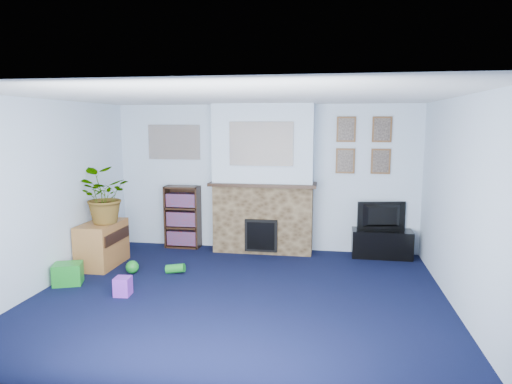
% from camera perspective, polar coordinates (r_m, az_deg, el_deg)
% --- Properties ---
extents(floor, '(5.00, 4.50, 0.01)m').
position_cam_1_polar(floor, '(5.69, -2.24, -13.04)').
color(floor, black).
rests_on(floor, ground).
extents(ceiling, '(5.00, 4.50, 0.01)m').
position_cam_1_polar(ceiling, '(5.29, -2.39, 11.88)').
color(ceiling, white).
rests_on(ceiling, wall_back).
extents(wall_back, '(5.00, 0.04, 2.40)m').
position_cam_1_polar(wall_back, '(7.56, 1.12, 1.78)').
color(wall_back, silver).
rests_on(wall_back, ground).
extents(wall_front, '(5.00, 0.04, 2.40)m').
position_cam_1_polar(wall_front, '(3.24, -10.41, -7.60)').
color(wall_front, silver).
rests_on(wall_front, ground).
extents(wall_left, '(0.04, 4.50, 2.40)m').
position_cam_1_polar(wall_left, '(6.35, -25.00, -0.33)').
color(wall_left, silver).
rests_on(wall_left, ground).
extents(wall_right, '(0.04, 4.50, 2.40)m').
position_cam_1_polar(wall_right, '(5.44, 24.43, -1.65)').
color(wall_right, silver).
rests_on(wall_right, ground).
extents(chimney_breast, '(1.72, 0.50, 2.40)m').
position_cam_1_polar(chimney_breast, '(7.36, 0.89, 1.47)').
color(chimney_breast, brown).
rests_on(chimney_breast, ground).
extents(collage_main, '(1.00, 0.03, 0.68)m').
position_cam_1_polar(collage_main, '(7.10, 0.65, 6.04)').
color(collage_main, gray).
rests_on(collage_main, chimney_breast).
extents(collage_left, '(0.90, 0.03, 0.58)m').
position_cam_1_polar(collage_left, '(7.87, -10.20, 6.16)').
color(collage_left, gray).
rests_on(collage_left, wall_back).
extents(portrait_tl, '(0.30, 0.03, 0.40)m').
position_cam_1_polar(portrait_tl, '(7.41, 11.21, 7.69)').
color(portrait_tl, brown).
rests_on(portrait_tl, wall_back).
extents(portrait_tr, '(0.30, 0.03, 0.40)m').
position_cam_1_polar(portrait_tr, '(7.45, 15.47, 7.55)').
color(portrait_tr, brown).
rests_on(portrait_tr, wall_back).
extents(portrait_bl, '(0.30, 0.03, 0.40)m').
position_cam_1_polar(portrait_bl, '(7.43, 11.09, 3.84)').
color(portrait_bl, brown).
rests_on(portrait_bl, wall_back).
extents(portrait_br, '(0.30, 0.03, 0.40)m').
position_cam_1_polar(portrait_br, '(7.47, 15.32, 3.72)').
color(portrait_br, brown).
rests_on(portrait_br, wall_back).
extents(tv_stand, '(0.92, 0.39, 0.44)m').
position_cam_1_polar(tv_stand, '(7.49, 15.43, -6.19)').
color(tv_stand, black).
rests_on(tv_stand, ground).
extents(television, '(0.77, 0.24, 0.44)m').
position_cam_1_polar(television, '(7.41, 15.55, -2.93)').
color(television, black).
rests_on(television, tv_stand).
extents(bookshelf, '(0.58, 0.28, 1.05)m').
position_cam_1_polar(bookshelf, '(7.85, -9.12, -3.24)').
color(bookshelf, black).
rests_on(bookshelf, ground).
extents(sideboard, '(0.46, 0.84, 0.65)m').
position_cam_1_polar(sideboard, '(7.15, -18.67, -5.99)').
color(sideboard, '#A06733').
rests_on(sideboard, ground).
extents(potted_plant, '(0.80, 0.72, 0.80)m').
position_cam_1_polar(potted_plant, '(6.95, -18.77, -0.51)').
color(potted_plant, '#26661E').
rests_on(potted_plant, sideboard).
extents(mantel_clock, '(0.09, 0.05, 0.13)m').
position_cam_1_polar(mantel_clock, '(7.32, 0.31, 1.72)').
color(mantel_clock, gold).
rests_on(mantel_clock, chimney_breast).
extents(mantel_candle, '(0.05, 0.05, 0.17)m').
position_cam_1_polar(mantel_candle, '(7.28, 2.63, 1.75)').
color(mantel_candle, '#B2BFC6').
rests_on(mantel_candle, chimney_breast).
extents(mantel_teddy, '(0.14, 0.14, 0.14)m').
position_cam_1_polar(mantel_teddy, '(7.40, -3.15, 1.75)').
color(mantel_teddy, gray).
rests_on(mantel_teddy, chimney_breast).
extents(mantel_can, '(0.06, 0.06, 0.13)m').
position_cam_1_polar(mantel_can, '(7.24, 6.37, 1.51)').
color(mantel_can, purple).
rests_on(mantel_can, chimney_breast).
extents(green_crate, '(0.43, 0.39, 0.28)m').
position_cam_1_polar(green_crate, '(6.56, -22.45, -9.43)').
color(green_crate, '#198C26').
rests_on(green_crate, ground).
extents(toy_ball, '(0.18, 0.18, 0.18)m').
position_cam_1_polar(toy_ball, '(6.73, -15.21, -9.04)').
color(toy_ball, '#198C26').
rests_on(toy_ball, ground).
extents(toy_block, '(0.20, 0.20, 0.23)m').
position_cam_1_polar(toy_block, '(5.94, -16.30, -11.30)').
color(toy_block, purple).
rests_on(toy_block, ground).
extents(toy_tube, '(0.28, 0.12, 0.16)m').
position_cam_1_polar(toy_tube, '(6.61, -10.03, -9.40)').
color(toy_tube, '#198C26').
rests_on(toy_tube, ground).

